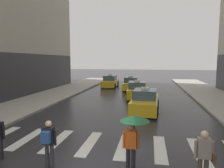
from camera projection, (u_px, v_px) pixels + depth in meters
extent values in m
cube|color=silver|center=(27.00, 138.00, 9.77)|extent=(0.50, 2.80, 0.01)
cube|color=silver|center=(58.00, 141.00, 9.50)|extent=(0.50, 2.80, 0.01)
cube|color=silver|center=(90.00, 143.00, 9.22)|extent=(0.50, 2.80, 0.01)
cube|color=silver|center=(124.00, 146.00, 8.94)|extent=(0.50, 2.80, 0.01)
cube|color=silver|center=(160.00, 148.00, 8.66)|extent=(0.50, 2.80, 0.01)
cube|color=silver|center=(199.00, 151.00, 8.38)|extent=(0.50, 2.80, 0.01)
cube|color=gold|center=(145.00, 104.00, 14.92)|extent=(2.05, 4.60, 0.84)
cube|color=#384C5B|center=(145.00, 94.00, 14.74)|extent=(1.72, 2.19, 0.64)
cube|color=silver|center=(145.00, 88.00, 14.69)|extent=(0.61, 0.27, 0.18)
cylinder|color=black|center=(136.00, 103.00, 16.45)|extent=(0.26, 0.67, 0.66)
cylinder|color=black|center=(157.00, 104.00, 16.05)|extent=(0.26, 0.67, 0.66)
cylinder|color=black|center=(131.00, 111.00, 13.85)|extent=(0.26, 0.67, 0.66)
cylinder|color=black|center=(156.00, 112.00, 13.44)|extent=(0.26, 0.67, 0.66)
cube|color=#F2EAB2|center=(140.00, 97.00, 17.26)|extent=(0.20, 0.05, 0.14)
cube|color=#F2EAB2|center=(155.00, 98.00, 16.96)|extent=(0.20, 0.05, 0.14)
cube|color=yellow|center=(137.00, 92.00, 20.39)|extent=(2.02, 4.58, 0.84)
cube|color=#384C5B|center=(137.00, 85.00, 20.21)|extent=(1.70, 2.18, 0.64)
cube|color=silver|center=(137.00, 81.00, 20.16)|extent=(0.61, 0.27, 0.18)
cylinder|color=black|center=(129.00, 92.00, 21.86)|extent=(0.25, 0.67, 0.66)
cylinder|color=black|center=(145.00, 93.00, 21.63)|extent=(0.25, 0.67, 0.66)
cylinder|color=black|center=(128.00, 97.00, 19.20)|extent=(0.25, 0.67, 0.66)
cylinder|color=black|center=(146.00, 97.00, 18.97)|extent=(0.25, 0.67, 0.66)
cube|color=#F2EAB2|center=(132.00, 89.00, 22.70)|extent=(0.20, 0.05, 0.14)
cube|color=#F2EAB2|center=(143.00, 89.00, 22.54)|extent=(0.20, 0.05, 0.14)
cube|color=gold|center=(131.00, 85.00, 26.06)|extent=(2.01, 4.58, 0.84)
cube|color=#384C5B|center=(131.00, 80.00, 25.88)|extent=(1.70, 2.17, 0.64)
cube|color=silver|center=(131.00, 76.00, 25.83)|extent=(0.61, 0.27, 0.18)
cylinder|color=black|center=(125.00, 86.00, 27.53)|extent=(0.25, 0.67, 0.66)
cylinder|color=black|center=(138.00, 86.00, 27.31)|extent=(0.25, 0.67, 0.66)
cylinder|color=black|center=(123.00, 88.00, 24.88)|extent=(0.25, 0.67, 0.66)
cylinder|color=black|center=(137.00, 89.00, 24.65)|extent=(0.25, 0.67, 0.66)
cube|color=#F2EAB2|center=(127.00, 83.00, 28.38)|extent=(0.20, 0.05, 0.14)
cube|color=#F2EAB2|center=(136.00, 83.00, 28.21)|extent=(0.20, 0.05, 0.14)
cube|color=gold|center=(110.00, 83.00, 28.82)|extent=(1.81, 4.50, 0.84)
cube|color=#384C5B|center=(110.00, 78.00, 28.64)|extent=(1.60, 2.10, 0.64)
cube|color=silver|center=(110.00, 75.00, 28.59)|extent=(0.60, 0.24, 0.18)
cylinder|color=black|center=(106.00, 83.00, 30.32)|extent=(0.22, 0.66, 0.66)
cylinder|color=black|center=(118.00, 84.00, 30.01)|extent=(0.22, 0.66, 0.66)
cylinder|color=black|center=(102.00, 86.00, 27.68)|extent=(0.22, 0.66, 0.66)
cylinder|color=black|center=(115.00, 86.00, 27.37)|extent=(0.22, 0.66, 0.66)
cube|color=#F2EAB2|center=(109.00, 81.00, 31.15)|extent=(0.20, 0.04, 0.14)
cube|color=#F2EAB2|center=(117.00, 81.00, 30.92)|extent=(0.20, 0.04, 0.14)
cylinder|color=black|center=(128.00, 159.00, 6.85)|extent=(0.14, 0.14, 0.82)
cylinder|color=black|center=(133.00, 160.00, 6.82)|extent=(0.14, 0.14, 0.82)
cube|color=#BF5119|center=(131.00, 139.00, 6.75)|extent=(0.36, 0.24, 0.60)
sphere|color=#9E7051|center=(131.00, 127.00, 6.71)|extent=(0.22, 0.22, 0.22)
cylinder|color=#BF5119|center=(124.00, 140.00, 6.80)|extent=(0.09, 0.09, 0.55)
cylinder|color=#BF5119|center=(138.00, 141.00, 6.72)|extent=(0.09, 0.09, 0.55)
cylinder|color=#4C4C4C|center=(135.00, 130.00, 6.70)|extent=(0.02, 0.02, 1.00)
cone|color=#19512D|center=(135.00, 118.00, 6.65)|extent=(0.96, 0.96, 0.20)
cylinder|color=#333338|center=(47.00, 155.00, 7.15)|extent=(0.14, 0.14, 0.82)
cylinder|color=#333338|center=(52.00, 155.00, 7.12)|extent=(0.14, 0.14, 0.82)
cube|color=black|center=(49.00, 136.00, 7.06)|extent=(0.36, 0.24, 0.60)
sphere|color=tan|center=(48.00, 124.00, 7.01)|extent=(0.22, 0.22, 0.22)
cylinder|color=black|center=(43.00, 137.00, 7.10)|extent=(0.09, 0.09, 0.55)
cylinder|color=black|center=(55.00, 137.00, 7.02)|extent=(0.09, 0.09, 0.55)
cube|color=#264C8C|center=(46.00, 137.00, 6.84)|extent=(0.28, 0.18, 0.40)
cube|color=gray|center=(204.00, 148.00, 6.05)|extent=(0.36, 0.24, 0.60)
sphere|color=beige|center=(205.00, 134.00, 6.01)|extent=(0.22, 0.22, 0.22)
cylinder|color=gray|center=(196.00, 149.00, 6.10)|extent=(0.09, 0.09, 0.55)
cylinder|color=gray|center=(212.00, 150.00, 6.02)|extent=(0.09, 0.09, 0.55)
cube|color=brown|center=(214.00, 158.00, 6.04)|extent=(0.10, 0.20, 0.28)
cylinder|color=black|center=(1.00, 148.00, 7.70)|extent=(0.14, 0.14, 0.82)
cylinder|color=black|center=(4.00, 132.00, 7.60)|extent=(0.09, 0.09, 0.55)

